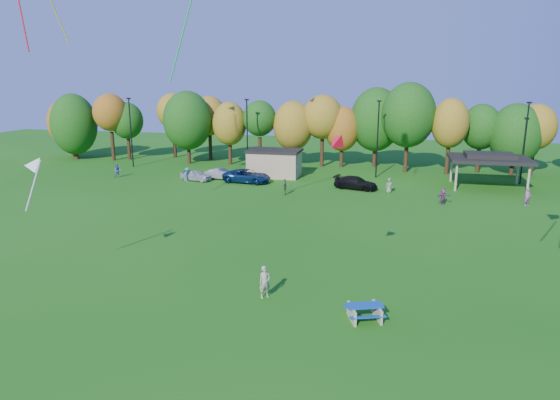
% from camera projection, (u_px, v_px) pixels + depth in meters
% --- Properties ---
extents(ground, '(160.00, 160.00, 0.00)m').
position_uv_depth(ground, '(289.00, 345.00, 22.35)').
color(ground, '#19600F').
rests_on(ground, ground).
extents(tree_line, '(93.57, 10.55, 11.15)m').
position_uv_depth(tree_line, '(356.00, 123.00, 64.19)').
color(tree_line, black).
rests_on(tree_line, ground).
extents(lamp_posts, '(64.50, 0.25, 9.09)m').
position_uv_depth(lamp_posts, '(378.00, 137.00, 58.55)').
color(lamp_posts, black).
rests_on(lamp_posts, ground).
extents(utility_building, '(6.30, 4.30, 3.25)m').
position_uv_depth(utility_building, '(275.00, 163.00, 60.10)').
color(utility_building, tan).
rests_on(utility_building, ground).
extents(pavilion, '(8.20, 6.20, 3.77)m').
position_uv_depth(pavilion, '(489.00, 158.00, 53.46)').
color(pavilion, tan).
rests_on(pavilion, ground).
extents(picnic_table, '(2.20, 2.02, 0.78)m').
position_uv_depth(picnic_table, '(364.00, 311.00, 24.58)').
color(picnic_table, tan).
rests_on(picnic_table, ground).
extents(kite_flyer, '(0.78, 0.75, 1.80)m').
position_uv_depth(kite_flyer, '(265.00, 282.00, 26.94)').
color(kite_flyer, tan).
rests_on(kite_flyer, ground).
extents(car_a, '(3.96, 2.20, 1.27)m').
position_uv_depth(car_a, '(196.00, 175.00, 57.69)').
color(car_a, silver).
rests_on(car_a, ground).
extents(car_b, '(3.98, 1.87, 1.26)m').
position_uv_depth(car_b, '(221.00, 174.00, 58.51)').
color(car_b, gray).
rests_on(car_b, ground).
extents(car_c, '(5.63, 3.00, 1.51)m').
position_uv_depth(car_c, '(247.00, 176.00, 56.65)').
color(car_c, navy).
rests_on(car_c, ground).
extents(car_d, '(4.98, 2.95, 1.35)m').
position_uv_depth(car_d, '(356.00, 183.00, 53.34)').
color(car_d, black).
rests_on(car_d, ground).
extents(far_person_0, '(0.73, 0.66, 1.67)m').
position_uv_depth(far_person_0, '(528.00, 197.00, 46.39)').
color(far_person_0, '#AA50A4').
rests_on(far_person_0, ground).
extents(far_person_1, '(0.42, 0.98, 1.67)m').
position_uv_depth(far_person_1, '(285.00, 187.00, 50.59)').
color(far_person_1, '#547748').
rests_on(far_person_1, ground).
extents(far_person_2, '(1.00, 0.96, 1.63)m').
position_uv_depth(far_person_2, '(118.00, 171.00, 59.54)').
color(far_person_2, '#5950B0').
rests_on(far_person_2, ground).
extents(far_person_3, '(0.71, 1.10, 1.61)m').
position_uv_depth(far_person_3, '(187.00, 174.00, 57.29)').
color(far_person_3, teal).
rests_on(far_person_3, ground).
extents(far_person_4, '(1.50, 1.04, 1.55)m').
position_uv_depth(far_person_4, '(443.00, 197.00, 46.79)').
color(far_person_4, '#843772').
rests_on(far_person_4, ground).
extents(far_person_5, '(0.92, 0.81, 1.58)m').
position_uv_depth(far_person_5, '(389.00, 186.00, 51.45)').
color(far_person_5, '#6F8C5F').
rests_on(far_person_5, ground).
extents(kite_0, '(1.97, 1.52, 3.35)m').
position_uv_depth(kite_0, '(36.00, 165.00, 26.78)').
color(kite_0, silver).
extents(kite_9, '(1.33, 1.40, 1.12)m').
position_uv_depth(kite_9, '(339.00, 140.00, 24.23)').
color(kite_9, '#FB0D2A').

